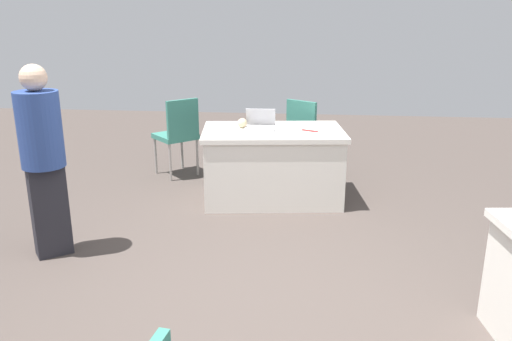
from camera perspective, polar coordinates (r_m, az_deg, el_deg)
name	(u,v)px	position (r m, az deg, el deg)	size (l,w,h in m)	color
ground_plane	(254,306)	(3.69, -0.25, -14.76)	(14.40, 14.40, 0.00)	#4C423D
table_foreground	(273,164)	(5.55, 1.87, 0.67)	(1.58, 1.09, 0.77)	silver
chair_aisle	(307,132)	(6.42, 5.64, 4.24)	(0.61, 0.61, 0.94)	#9E9993
chair_by_pillar	(178,132)	(6.38, -8.61, 4.28)	(0.62, 0.62, 0.97)	#9E9993
person_attendee_browsing	(43,153)	(4.45, -22.52, 1.76)	(0.48, 0.48, 1.58)	#26262D
laptop_silver	(260,125)	(5.47, 0.44, 5.01)	(0.32, 0.30, 0.21)	silver
yarn_ball	(242,123)	(5.53, -1.52, 5.26)	(0.10, 0.10, 0.10)	beige
scissors_red	(310,131)	(5.41, 5.95, 4.40)	(0.18, 0.04, 0.01)	red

